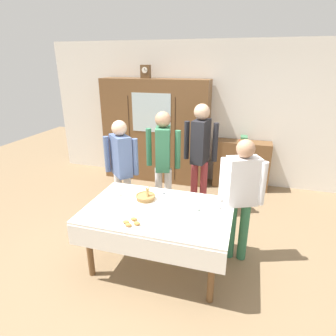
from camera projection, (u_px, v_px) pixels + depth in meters
name	position (u px, v px, depth m)	size (l,w,h in m)	color
ground_plane	(164.00, 253.00, 3.62)	(12.00, 12.00, 0.00)	#846B4C
back_wall	(203.00, 114.00, 5.51)	(6.40, 0.10, 2.70)	silver
dining_table	(157.00, 218.00, 3.18)	(1.65, 1.07, 0.76)	brown
wall_cabinet	(155.00, 131.00, 5.61)	(2.12, 0.46, 2.02)	brown
mantel_clock	(146.00, 72.00, 5.25)	(0.18, 0.11, 0.24)	brown
bookshelf_low	(241.00, 165.00, 5.39)	(1.03, 0.35, 0.92)	brown
book_stack	(244.00, 139.00, 5.21)	(0.17, 0.22, 0.10)	#99332D
tea_cup_far_left	(217.00, 206.00, 3.17)	(0.13, 0.13, 0.06)	white
tea_cup_center	(118.00, 194.00, 3.48)	(0.13, 0.13, 0.06)	white
tea_cup_back_edge	(196.00, 208.00, 3.13)	(0.13, 0.13, 0.06)	silver
tea_cup_near_left	(161.00, 192.00, 3.51)	(0.13, 0.13, 0.06)	white
bread_basket	(146.00, 197.00, 3.38)	(0.24, 0.24, 0.16)	#9E7542
pastry_plate	(132.00, 223.00, 2.86)	(0.28, 0.28, 0.05)	white
spoon_back_edge	(204.00, 220.00, 2.95)	(0.12, 0.02, 0.01)	silver
spoon_near_right	(162.00, 206.00, 3.23)	(0.12, 0.02, 0.01)	silver
person_behind_table_right	(163.00, 156.00, 4.10)	(0.52, 0.40, 1.68)	silver
person_behind_table_left	(241.00, 191.00, 3.23)	(0.52, 0.33, 1.54)	#33704C
person_by_cabinet	(121.00, 163.00, 4.01)	(0.52, 0.39, 1.58)	silver
person_near_right_end	(200.00, 149.00, 4.26)	(0.52, 0.39, 1.76)	#933338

